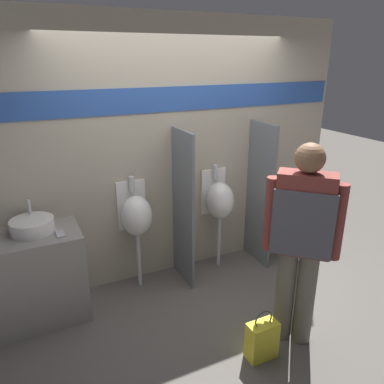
# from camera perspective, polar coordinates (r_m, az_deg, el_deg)

# --- Properties ---
(ground_plane) EXTENTS (16.00, 16.00, 0.00)m
(ground_plane) POSITION_cam_1_polar(r_m,az_deg,el_deg) (4.01, 1.10, -15.03)
(ground_plane) COLOR #5B5651
(display_wall) EXTENTS (3.98, 0.07, 2.70)m
(display_wall) POSITION_cam_1_polar(r_m,az_deg,el_deg) (3.94, -2.74, 6.16)
(display_wall) COLOR #B2A893
(display_wall) RESTS_ON ground_plane
(sink_counter) EXTENTS (0.86, 0.54, 0.85)m
(sink_counter) POSITION_cam_1_polar(r_m,az_deg,el_deg) (3.73, -22.86, -11.96)
(sink_counter) COLOR gray
(sink_counter) RESTS_ON ground_plane
(sink_basin) EXTENTS (0.37, 0.37, 0.26)m
(sink_basin) POSITION_cam_1_polar(r_m,az_deg,el_deg) (3.56, -23.16, -4.71)
(sink_basin) COLOR white
(sink_basin) RESTS_ON sink_counter
(cell_phone) EXTENTS (0.07, 0.14, 0.01)m
(cell_phone) POSITION_cam_1_polar(r_m,az_deg,el_deg) (3.44, -19.42, -6.03)
(cell_phone) COLOR #B7B7BC
(cell_phone) RESTS_ON sink_counter
(divider_near_counter) EXTENTS (0.03, 0.48, 1.64)m
(divider_near_counter) POSITION_cam_1_polar(r_m,az_deg,el_deg) (3.86, -1.35, -2.58)
(divider_near_counter) COLOR slate
(divider_near_counter) RESTS_ON ground_plane
(divider_mid) EXTENTS (0.03, 0.48, 1.64)m
(divider_mid) POSITION_cam_1_polar(r_m,az_deg,el_deg) (4.32, 10.27, -0.41)
(divider_mid) COLOR slate
(divider_mid) RESTS_ON ground_plane
(urinal_near_counter) EXTENTS (0.32, 0.33, 1.18)m
(urinal_near_counter) POSITION_cam_1_polar(r_m,az_deg,el_deg) (3.79, -8.51, -3.61)
(urinal_near_counter) COLOR silver
(urinal_near_counter) RESTS_ON ground_plane
(urinal_far) EXTENTS (0.32, 0.33, 1.18)m
(urinal_far) POSITION_cam_1_polar(r_m,az_deg,el_deg) (4.15, 4.17, -1.33)
(urinal_far) COLOR silver
(urinal_far) RESTS_ON ground_plane
(toilet) EXTENTS (0.38, 0.53, 0.91)m
(toilet) POSITION_cam_1_polar(r_m,az_deg,el_deg) (4.76, 14.87, -5.23)
(toilet) COLOR white
(toilet) RESTS_ON ground_plane
(person_in_vest) EXTENTS (0.48, 0.48, 1.72)m
(person_in_vest) POSITION_cam_1_polar(r_m,az_deg,el_deg) (3.06, 16.37, -6.07)
(person_in_vest) COLOR #666056
(person_in_vest) RESTS_ON ground_plane
(shopping_bag) EXTENTS (0.25, 0.14, 0.44)m
(shopping_bag) POSITION_cam_1_polar(r_m,az_deg,el_deg) (3.26, 10.61, -21.26)
(shopping_bag) COLOR yellow
(shopping_bag) RESTS_ON ground_plane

